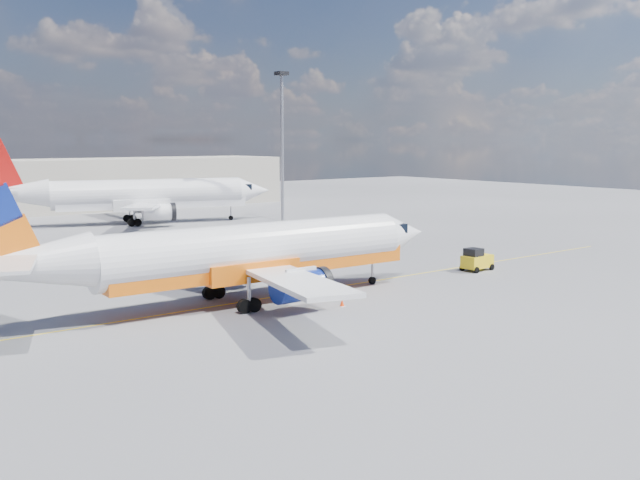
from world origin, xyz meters
TOP-DOWN VIEW (x-y plane):
  - ground at (0.00, 0.00)m, footprint 240.00×240.00m
  - taxi_line at (0.00, 3.00)m, footprint 70.00×0.15m
  - terminal_main at (5.00, 75.00)m, footprint 70.00×14.00m
  - main_jet at (-7.47, 2.55)m, footprint 34.27×27.10m
  - second_jet at (5.93, 50.72)m, footprint 37.18×28.33m
  - gse_tug at (14.70, 1.09)m, footprint 2.82×1.83m
  - traffic_cone at (-2.69, -2.19)m, footprint 0.35×0.35m
  - floodlight_mast at (22.47, 41.53)m, footprint 1.46×1.46m

SIDE VIEW (x-z plane):
  - ground at x=0.00m, z-range 0.00..0.00m
  - taxi_line at x=0.00m, z-range 0.00..0.01m
  - traffic_cone at x=-2.69m, z-range -0.01..0.49m
  - gse_tug at x=14.70m, z-range -0.05..1.90m
  - main_jet at x=-7.47m, z-range -1.73..8.66m
  - second_jet at x=5.93m, z-range -1.88..9.37m
  - terminal_main at x=5.00m, z-range 0.00..8.00m
  - floodlight_mast at x=22.47m, z-range 1.99..21.97m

